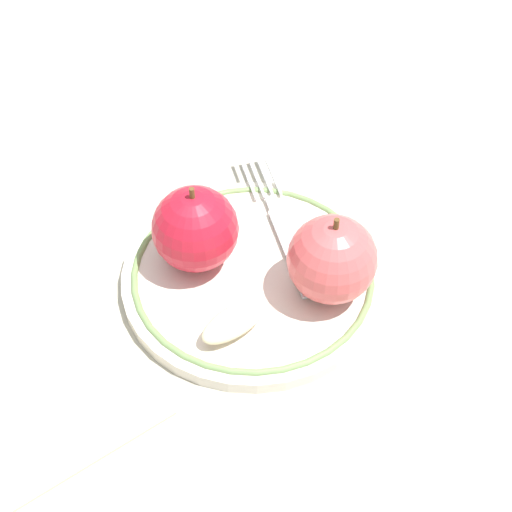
{
  "coord_description": "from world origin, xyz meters",
  "views": [
    {
      "loc": [
        0.27,
        -0.3,
        0.48
      ],
      "look_at": [
        0.0,
        -0.02,
        0.04
      ],
      "focal_mm": 50.0,
      "sensor_mm": 36.0,
      "label": 1
    }
  ],
  "objects_px": {
    "apple_slice_front": "(234,321)",
    "fork": "(279,222)",
    "apple_red_whole": "(332,259)",
    "napkin_folded": "(53,408)",
    "plate": "(256,277)",
    "apple_second_whole": "(195,229)"
  },
  "relations": [
    {
      "from": "apple_red_whole",
      "to": "apple_slice_front",
      "type": "bearing_deg",
      "value": -109.0
    },
    {
      "from": "apple_second_whole",
      "to": "napkin_folded",
      "type": "distance_m",
      "value": 0.18
    },
    {
      "from": "apple_slice_front",
      "to": "napkin_folded",
      "type": "relative_size",
      "value": 0.41
    },
    {
      "from": "plate",
      "to": "fork",
      "type": "relative_size",
      "value": 1.32
    },
    {
      "from": "napkin_folded",
      "to": "plate",
      "type": "bearing_deg",
      "value": 82.12
    },
    {
      "from": "apple_slice_front",
      "to": "napkin_folded",
      "type": "distance_m",
      "value": 0.15
    },
    {
      "from": "apple_slice_front",
      "to": "napkin_folded",
      "type": "xyz_separation_m",
      "value": [
        -0.05,
        -0.14,
        -0.02
      ]
    },
    {
      "from": "apple_red_whole",
      "to": "fork",
      "type": "bearing_deg",
      "value": 160.99
    },
    {
      "from": "apple_red_whole",
      "to": "napkin_folded",
      "type": "distance_m",
      "value": 0.24
    },
    {
      "from": "plate",
      "to": "apple_red_whole",
      "type": "bearing_deg",
      "value": 26.54
    },
    {
      "from": "apple_red_whole",
      "to": "napkin_folded",
      "type": "relative_size",
      "value": 0.56
    },
    {
      "from": "fork",
      "to": "napkin_folded",
      "type": "xyz_separation_m",
      "value": [
        -0.0,
        -0.25,
        -0.01
      ]
    },
    {
      "from": "apple_slice_front",
      "to": "fork",
      "type": "xyz_separation_m",
      "value": [
        -0.05,
        0.11,
        -0.01
      ]
    },
    {
      "from": "apple_second_whole",
      "to": "napkin_folded",
      "type": "xyz_separation_m",
      "value": [
        0.02,
        -0.17,
        -0.05
      ]
    },
    {
      "from": "apple_slice_front",
      "to": "plate",
      "type": "bearing_deg",
      "value": 35.45
    },
    {
      "from": "apple_red_whole",
      "to": "apple_slice_front",
      "type": "xyz_separation_m",
      "value": [
        -0.03,
        -0.08,
        -0.03
      ]
    },
    {
      "from": "apple_second_whole",
      "to": "apple_slice_front",
      "type": "height_order",
      "value": "apple_second_whole"
    },
    {
      "from": "napkin_folded",
      "to": "apple_slice_front",
      "type": "bearing_deg",
      "value": 68.51
    },
    {
      "from": "plate",
      "to": "apple_slice_front",
      "type": "bearing_deg",
      "value": -63.08
    },
    {
      "from": "plate",
      "to": "apple_second_whole",
      "type": "xyz_separation_m",
      "value": [
        -0.05,
        -0.02,
        0.04
      ]
    },
    {
      "from": "apple_red_whole",
      "to": "fork",
      "type": "relative_size",
      "value": 0.48
    },
    {
      "from": "apple_slice_front",
      "to": "apple_red_whole",
      "type": "bearing_deg",
      "value": -10.47
    }
  ]
}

